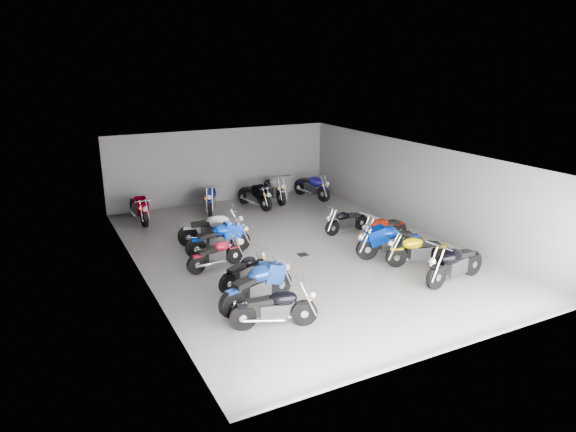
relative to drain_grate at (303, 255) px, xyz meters
name	(u,v)px	position (x,y,z in m)	size (l,w,h in m)	color
ground	(296,250)	(0.00, 0.50, -0.01)	(14.00, 14.00, 0.00)	gray
wall_back	(222,166)	(0.00, 7.50, 1.59)	(10.00, 0.10, 3.20)	slate
wall_left	(139,225)	(-5.00, 0.50, 1.59)	(0.10, 14.00, 3.20)	slate
wall_right	(416,187)	(5.00, 0.50, 1.59)	(0.10, 14.00, 3.20)	slate
ceiling	(296,154)	(0.00, 0.50, 3.21)	(10.00, 14.00, 0.04)	black
drain_grate	(303,255)	(0.00, 0.00, 0.00)	(0.32, 0.32, 0.01)	black
motorcycle_left_a	(275,308)	(-2.84, -3.82, 0.50)	(2.02, 0.79, 0.92)	black
motorcycle_left_b	(258,286)	(-2.75, -2.63, 0.55)	(2.28, 0.83, 1.03)	black
motorcycle_left_c	(244,271)	(-2.58, -1.30, 0.44)	(1.72, 0.88, 0.81)	black
motorcycle_left_d	(216,254)	(-2.86, 0.22, 0.45)	(1.88, 0.51, 0.83)	black
motorcycle_left_e	(219,239)	(-2.38, 1.29, 0.52)	(2.18, 0.43, 0.96)	black
motorcycle_left_f	(212,229)	(-2.27, 2.30, 0.54)	(2.25, 0.71, 1.00)	black
motorcycle_right_a	(455,264)	(2.80, -3.81, 0.55)	(2.33, 0.57, 1.03)	black
motorcycle_right_b	(418,250)	(2.70, -2.40, 0.49)	(2.02, 0.81, 0.92)	black
motorcycle_right_c	(390,241)	(2.34, -1.45, 0.54)	(2.27, 0.70, 1.01)	black
motorcycle_right_d	(384,230)	(2.90, -0.41, 0.51)	(2.15, 0.58, 0.95)	black
motorcycle_right_e	(346,221)	(2.48, 1.25, 0.44)	(1.87, 0.41, 0.82)	black
motorcycle_back_a	(139,208)	(-3.98, 6.00, 0.54)	(0.47, 2.30, 1.01)	black
motorcycle_back_c	(211,198)	(-1.00, 6.14, 0.55)	(1.02, 2.19, 1.02)	black
motorcycle_back_d	(255,196)	(0.84, 5.81, 0.52)	(0.69, 2.18, 0.97)	black
motorcycle_back_e	(275,189)	(2.03, 6.36, 0.57)	(0.51, 2.40, 1.06)	black
motorcycle_back_f	(312,186)	(3.78, 6.04, 0.55)	(0.67, 2.29, 1.02)	black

